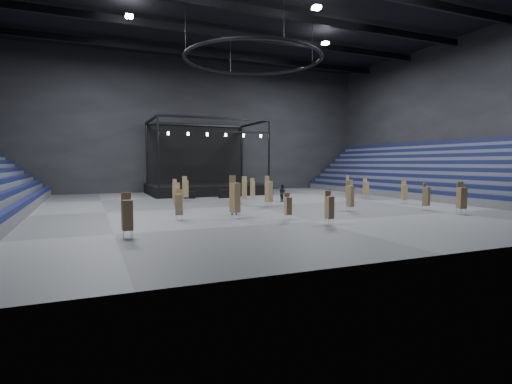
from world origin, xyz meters
name	(u,v)px	position (x,y,z in m)	size (l,w,h in m)	color
floor	(253,206)	(0.00, 0.00, 0.00)	(50.00, 50.00, 0.00)	#4D4E50
ceiling	(253,1)	(0.00, 0.00, 18.00)	(50.00, 42.00, 0.20)	black
wall_back	(195,126)	(0.00, 21.00, 9.00)	(50.00, 0.20, 18.00)	black
wall_front	(451,35)	(0.00, -21.00, 9.00)	(50.00, 0.20, 18.00)	black
wall_right	(457,118)	(25.00, 0.00, 9.00)	(0.20, 42.00, 18.00)	black
bleachers_right	(441,182)	(22.94, 0.00, 1.73)	(7.20, 40.00, 6.40)	#474749
stage	(204,182)	(0.00, 16.24, 1.45)	(14.00, 10.00, 9.20)	black
truss_ring	(253,59)	(0.00, 0.00, 13.00)	(12.30, 12.30, 5.15)	black
roof_girders	(253,10)	(0.00, 0.00, 17.20)	(49.00, 30.35, 0.70)	black
floodlights	(272,0)	(0.00, -4.00, 16.60)	(28.60, 16.60, 0.25)	white
flight_case_left	(190,195)	(-3.49, 9.63, 0.40)	(1.19, 0.59, 0.79)	black
flight_case_mid	(225,194)	(0.24, 8.86, 0.45)	(1.34, 0.67, 0.89)	black
flight_case_right	(241,192)	(2.78, 10.36, 0.45)	(1.34, 0.67, 0.90)	black
chair_stack_0	(350,195)	(5.66, -6.73, 1.27)	(0.53, 0.53, 2.50)	silver
chair_stack_1	(175,191)	(-6.05, 5.10, 1.19)	(0.51, 0.51, 2.32)	silver
chair_stack_2	(288,205)	(-1.20, -9.11, 0.97)	(0.41, 0.41, 1.83)	silver
chair_stack_3	(462,197)	(12.11, -11.70, 1.29)	(0.64, 0.64, 2.45)	silver
chair_stack_4	(127,214)	(-11.91, -11.99, 1.24)	(0.55, 0.55, 2.36)	silver
chair_stack_5	(329,207)	(0.23, -11.99, 1.11)	(0.48, 0.48, 2.11)	silver
chair_stack_6	(426,196)	(11.62, -8.77, 1.19)	(0.61, 0.61, 2.27)	silver
chair_stack_7	(177,196)	(-7.00, -0.65, 1.16)	(0.55, 0.55, 2.26)	silver
chair_stack_8	(349,188)	(10.07, -0.49, 1.36)	(0.64, 0.64, 2.65)	silver
chair_stack_9	(366,188)	(14.00, 1.89, 1.18)	(0.53, 0.53, 2.23)	silver
chair_stack_10	(244,189)	(0.20, 2.68, 1.34)	(0.65, 0.65, 2.59)	silver
chair_stack_11	(269,191)	(0.91, -1.39, 1.40)	(0.66, 0.66, 2.74)	silver
chair_stack_12	(185,188)	(-4.69, 6.54, 1.32)	(0.54, 0.54, 2.54)	silver
chair_stack_13	(253,188)	(2.50, 6.19, 1.18)	(0.56, 0.56, 2.25)	silver
chair_stack_14	(179,204)	(-8.12, -6.68, 1.12)	(0.60, 0.60, 2.11)	silver
chair_stack_15	(235,197)	(-4.43, -7.42, 1.54)	(0.71, 0.71, 3.02)	silver
chair_stack_16	(404,192)	(13.82, -3.99, 1.15)	(0.59, 0.59, 2.20)	silver
man_center	(234,202)	(-3.77, -5.37, 0.94)	(0.68, 0.45, 1.87)	black
crew_member	(283,193)	(4.24, 2.47, 0.88)	(0.86, 0.67, 1.76)	black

